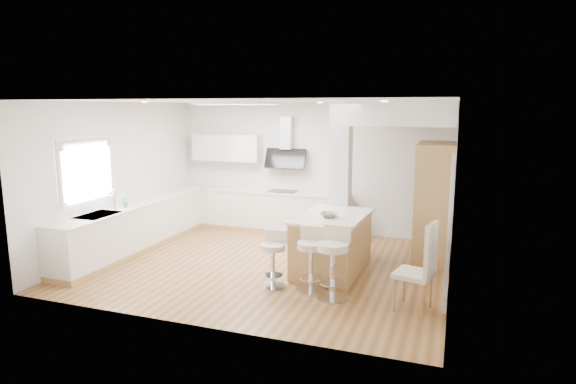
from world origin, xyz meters
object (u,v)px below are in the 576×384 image
at_px(bar_stool_a, 273,256).
at_px(bar_stool_c, 333,259).
at_px(peninsula, 332,243).
at_px(dining_chair, 422,264).
at_px(bar_stool_b, 311,256).

bearing_deg(bar_stool_a, bar_stool_c, -9.22).
distance_m(peninsula, bar_stool_c, 1.13).
distance_m(bar_stool_a, dining_chair, 2.19).
height_order(peninsula, bar_stool_a, peninsula).
bearing_deg(dining_chair, bar_stool_b, -173.88).
height_order(peninsula, bar_stool_c, same).
xyz_separation_m(bar_stool_b, dining_chair, (1.59, -0.19, 0.11)).
relative_size(peninsula, bar_stool_c, 1.58).
bearing_deg(bar_stool_c, bar_stool_a, -178.72).
bearing_deg(bar_stool_b, bar_stool_c, -27.28).
relative_size(bar_stool_a, dining_chair, 0.71).
bearing_deg(peninsula, bar_stool_c, -71.26).
xyz_separation_m(peninsula, bar_stool_a, (-0.66, -0.98, -0.00)).
xyz_separation_m(bar_stool_a, bar_stool_c, (0.96, -0.11, 0.10)).
xyz_separation_m(bar_stool_c, dining_chair, (1.22, -0.06, 0.07)).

